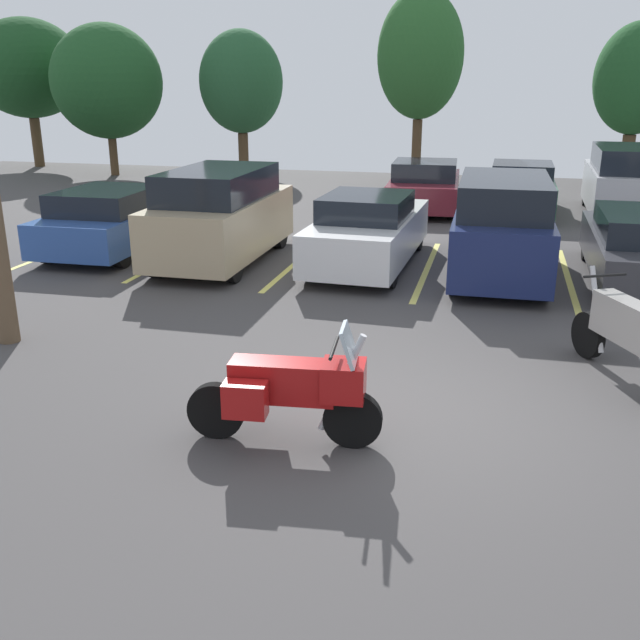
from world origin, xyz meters
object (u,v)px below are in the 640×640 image
motorcycle_touring (290,389)px  car_white (369,231)px  car_blue (117,219)px  car_tan (221,216)px  car_navy (502,227)px  car_far_green (521,189)px  car_far_silver (624,182)px  motorcycle_second (627,333)px  car_far_maroon (425,186)px

motorcycle_touring → car_white: car_white is taller
car_blue → car_tan: car_tan is taller
motorcycle_touring → car_navy: (2.06, 7.50, 0.35)m
car_far_green → car_tan: bearing=-129.4°
car_far_green → car_far_silver: bearing=1.1°
car_white → motorcycle_second: bearing=-50.1°
car_white → car_far_maroon: 7.02m
car_tan → motorcycle_second: bearing=-32.5°
motorcycle_touring → car_white: (-0.57, 7.71, 0.10)m
car_tan → car_white: bearing=8.3°
motorcycle_touring → motorcycle_second: (3.66, 2.64, 0.01)m
car_far_green → motorcycle_touring: bearing=-99.8°
car_navy → car_far_maroon: bearing=107.1°
car_blue → car_far_silver: (11.57, 7.12, 0.28)m
car_blue → car_white: bearing=-0.1°
motorcycle_touring → car_blue: car_blue is taller
motorcycle_touring → car_blue: bearing=129.1°
car_tan → car_far_green: 9.73m
motorcycle_touring → car_far_silver: (5.29, 14.84, 0.36)m
motorcycle_second → car_blue: 11.16m
motorcycle_second → car_white: car_white is taller
car_blue → car_far_green: bearing=38.6°
car_far_maroon → car_far_green: size_ratio=1.02×
motorcycle_second → car_blue: bearing=152.9°
motorcycle_second → car_tan: 8.62m
car_blue → motorcycle_touring: bearing=-50.9°
car_far_maroon → car_far_green: car_far_maroon is taller
car_blue → car_far_green: 11.32m
car_far_silver → car_blue: bearing=-148.4°
motorcycle_second → car_far_green: size_ratio=0.45×
motorcycle_touring → car_navy: bearing=74.6°
car_far_silver → car_far_green: bearing=-178.9°
motorcycle_second → car_far_green: car_far_green is taller
car_blue → car_navy: size_ratio=0.99×
car_tan → car_far_maroon: size_ratio=0.95×
car_blue → car_white: (5.71, -0.01, 0.02)m
motorcycle_second → car_tan: (-7.26, 4.62, 0.35)m
car_far_maroon → car_navy: bearing=-72.9°
car_blue → car_white: size_ratio=0.97×
car_white → car_navy: (2.63, -0.21, 0.24)m
car_navy → car_tan: bearing=-177.6°
motorcycle_touring → car_far_silver: size_ratio=0.44×
car_tan → car_far_green: car_tan is taller
car_white → motorcycle_touring: bearing=-85.8°
motorcycle_second → car_far_maroon: car_far_maroon is taller
motorcycle_touring → motorcycle_second: motorcycle_touring is taller
car_far_maroon → car_white: bearing=-93.3°
car_blue → car_white: car_white is taller
motorcycle_second → car_far_green: bearing=95.2°
car_far_maroon → car_tan: bearing=-114.8°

